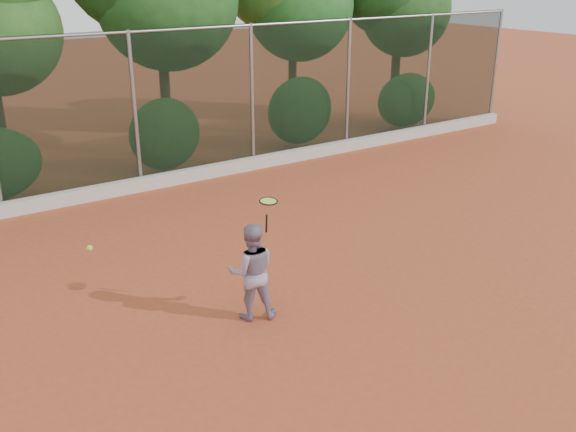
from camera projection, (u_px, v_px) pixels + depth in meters
ground at (327, 317)px, 9.29m from camera, size 80.00×80.00×0.00m
concrete_curb at (144, 184)px, 14.50m from camera, size 24.00×0.20×0.30m
tennis_player at (251, 272)px, 9.05m from camera, size 0.86×0.78×1.44m
chainlink_fence at (135, 107)px, 14.02m from camera, size 24.09×0.09×3.50m
tennis_racket at (268, 204)px, 8.79m from camera, size 0.30×0.30×0.51m
tennis_ball_in_flight at (90, 248)px, 7.61m from camera, size 0.07×0.07×0.07m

